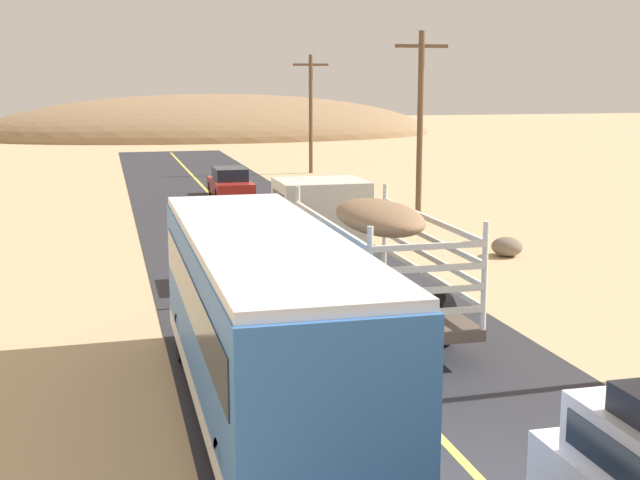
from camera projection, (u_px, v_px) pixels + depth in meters
name	position (u px, v px, depth m)	size (l,w,h in m)	color
livestock_truck	(341.00, 231.00, 22.88)	(2.53, 9.70, 3.02)	silver
bus	(264.00, 317.00, 14.82)	(2.54, 10.00, 3.21)	#3872C6
car_far	(230.00, 184.00, 42.31)	(1.80, 4.40, 1.46)	#B2261E
power_pole_mid	(420.00, 121.00, 34.78)	(2.20, 0.24, 7.66)	brown
power_pole_far	(311.00, 110.00, 52.90)	(2.20, 0.24, 7.21)	brown
boulder_near_shoulder	(507.00, 247.00, 28.49)	(1.01, 1.07, 0.63)	#756656
distant_hill	(212.00, 136.00, 88.33)	(46.40, 23.27, 8.51)	#957553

